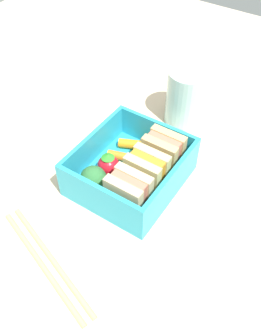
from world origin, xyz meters
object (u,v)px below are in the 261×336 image
at_px(sandwich_center, 129,192).
at_px(carrot_stick_left, 136,145).
at_px(carrot_stick_far_left, 120,156).
at_px(broccoli_floret, 93,179).
at_px(drinking_glass, 189,97).
at_px(sandwich_center_left, 147,171).
at_px(folded_napkin, 46,129).
at_px(chopstick_pair, 47,261).
at_px(strawberry_far_left, 108,165).
at_px(sandwich_left, 163,151).

distance_m(sandwich_center, carrot_stick_left, 0.11).
distance_m(carrot_stick_far_left, broccoli_floret, 0.07).
distance_m(broccoli_floret, drinking_glass, 0.22).
xyz_separation_m(sandwich_center_left, broccoli_floret, (0.05, -0.05, -0.00)).
bearing_deg(broccoli_floret, carrot_stick_far_left, -176.07).
bearing_deg(carrot_stick_left, sandwich_center, 27.35).
xyz_separation_m(broccoli_floret, folded_napkin, (-0.07, -0.15, -0.03)).
relative_size(carrot_stick_left, broccoli_floret, 1.25).
relative_size(carrot_stick_far_left, drinking_glass, 0.41).
bearing_deg(sandwich_center_left, carrot_stick_left, -135.95).
height_order(carrot_stick_left, drinking_glass, drinking_glass).
bearing_deg(broccoli_floret, chopstick_pair, 6.46).
distance_m(sandwich_center_left, broccoli_floret, 0.07).
relative_size(chopstick_pair, folded_napkin, 1.31).
relative_size(strawberry_far_left, chopstick_pair, 0.20).
xyz_separation_m(sandwich_center, drinking_glass, (-0.21, -0.02, 0.01)).
relative_size(sandwich_center_left, sandwich_center, 1.00).
distance_m(chopstick_pair, drinking_glass, 0.33).
bearing_deg(strawberry_far_left, broccoli_floret, 4.79).
bearing_deg(drinking_glass, carrot_stick_far_left, -12.67).
bearing_deg(sandwich_center, carrot_stick_left, -152.65).
bearing_deg(carrot_stick_far_left, sandwich_left, 114.99).
bearing_deg(carrot_stick_left, strawberry_far_left, -4.86).
bearing_deg(broccoli_floret, sandwich_left, 151.61).
height_order(strawberry_far_left, folded_napkin, strawberry_far_left).
bearing_deg(sandwich_left, sandwich_center_left, 0.00).
bearing_deg(broccoli_floret, strawberry_far_left, -175.21).
xyz_separation_m(sandwich_left, broccoli_floret, (0.10, -0.05, -0.00)).
relative_size(broccoli_floret, chopstick_pair, 0.24).
distance_m(sandwich_left, carrot_stick_left, 0.05).
height_order(strawberry_far_left, broccoli_floret, broccoli_floret).
distance_m(carrot_stick_left, folded_napkin, 0.16).
bearing_deg(drinking_glass, broccoli_floret, -7.47).
relative_size(sandwich_left, sandwich_center, 1.00).
height_order(sandwich_left, carrot_stick_left, sandwich_left).
distance_m(sandwich_center, strawberry_far_left, 0.06).
height_order(sandwich_center_left, sandwich_center, same).
distance_m(carrot_stick_far_left, drinking_glass, 0.15).
xyz_separation_m(sandwich_left, chopstick_pair, (0.21, -0.04, -0.03)).
distance_m(carrot_stick_left, broccoli_floret, 0.10).
bearing_deg(carrot_stick_far_left, chopstick_pair, 5.51).
height_order(carrot_stick_far_left, folded_napkin, carrot_stick_far_left).
xyz_separation_m(carrot_stick_far_left, strawberry_far_left, (0.03, 0.00, 0.01)).
xyz_separation_m(strawberry_far_left, drinking_glass, (-0.18, 0.03, 0.02)).
height_order(sandwich_center_left, strawberry_far_left, sandwich_center_left).
relative_size(strawberry_far_left, folded_napkin, 0.27).
bearing_deg(chopstick_pair, carrot_stick_left, -177.19).
bearing_deg(carrot_stick_far_left, drinking_glass, 167.33).
bearing_deg(strawberry_far_left, carrot_stick_left, 175.14).
relative_size(sandwich_center, strawberry_far_left, 1.42).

